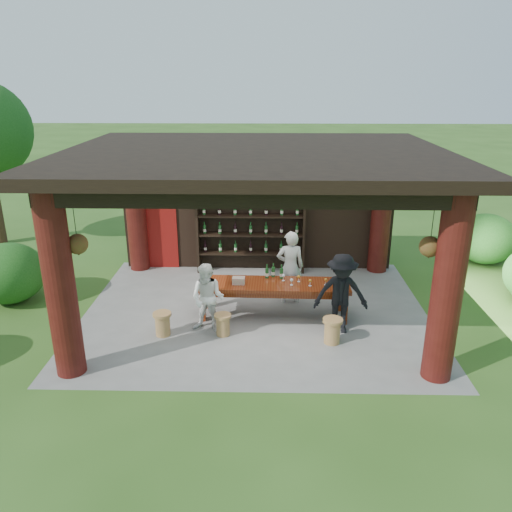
{
  "coord_description": "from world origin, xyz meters",
  "views": [
    {
      "loc": [
        0.23,
        -9.82,
        4.87
      ],
      "look_at": [
        0.0,
        0.4,
        1.15
      ],
      "focal_mm": 35.0,
      "sensor_mm": 36.0,
      "label": 1
    }
  ],
  "objects_px": {
    "stool_near_right": "(332,330)",
    "host": "(290,267)",
    "stool_far_left": "(163,323)",
    "tasting_table": "(274,288)",
    "wine_shelf": "(251,226)",
    "guest_man": "(341,294)",
    "guest_woman": "(208,298)",
    "napkin_basket": "(239,281)",
    "stool_near_left": "(223,324)"
  },
  "relations": [
    {
      "from": "tasting_table",
      "to": "stool_near_right",
      "type": "bearing_deg",
      "value": -45.61
    },
    {
      "from": "wine_shelf",
      "to": "tasting_table",
      "type": "relative_size",
      "value": 0.87
    },
    {
      "from": "stool_far_left",
      "to": "napkin_basket",
      "type": "height_order",
      "value": "napkin_basket"
    },
    {
      "from": "guest_man",
      "to": "host",
      "type": "bearing_deg",
      "value": 125.08
    },
    {
      "from": "guest_man",
      "to": "stool_near_left",
      "type": "bearing_deg",
      "value": -173.97
    },
    {
      "from": "stool_near_right",
      "to": "guest_woman",
      "type": "relative_size",
      "value": 0.36
    },
    {
      "from": "tasting_table",
      "to": "guest_man",
      "type": "bearing_deg",
      "value": -27.33
    },
    {
      "from": "wine_shelf",
      "to": "stool_near_right",
      "type": "bearing_deg",
      "value": -65.78
    },
    {
      "from": "wine_shelf",
      "to": "stool_near_left",
      "type": "bearing_deg",
      "value": -97.13
    },
    {
      "from": "tasting_table",
      "to": "napkin_basket",
      "type": "relative_size",
      "value": 12.33
    },
    {
      "from": "wine_shelf",
      "to": "host",
      "type": "height_order",
      "value": "wine_shelf"
    },
    {
      "from": "wine_shelf",
      "to": "guest_man",
      "type": "bearing_deg",
      "value": -60.16
    },
    {
      "from": "wine_shelf",
      "to": "guest_woman",
      "type": "bearing_deg",
      "value": -102.58
    },
    {
      "from": "wine_shelf",
      "to": "stool_near_left",
      "type": "height_order",
      "value": "wine_shelf"
    },
    {
      "from": "tasting_table",
      "to": "stool_far_left",
      "type": "distance_m",
      "value": 2.41
    },
    {
      "from": "stool_near_right",
      "to": "host",
      "type": "distance_m",
      "value": 2.08
    },
    {
      "from": "tasting_table",
      "to": "wine_shelf",
      "type": "bearing_deg",
      "value": 102.3
    },
    {
      "from": "napkin_basket",
      "to": "host",
      "type": "bearing_deg",
      "value": 34.45
    },
    {
      "from": "stool_near_right",
      "to": "guest_man",
      "type": "bearing_deg",
      "value": 66.62
    },
    {
      "from": "stool_near_right",
      "to": "guest_woman",
      "type": "xyz_separation_m",
      "value": [
        -2.43,
        0.44,
        0.44
      ]
    },
    {
      "from": "stool_near_left",
      "to": "guest_woman",
      "type": "height_order",
      "value": "guest_woman"
    },
    {
      "from": "stool_far_left",
      "to": "wine_shelf",
      "type": "bearing_deg",
      "value": 65.19
    },
    {
      "from": "stool_near_left",
      "to": "tasting_table",
      "type": "bearing_deg",
      "value": 41.25
    },
    {
      "from": "stool_far_left",
      "to": "tasting_table",
      "type": "bearing_deg",
      "value": 22.59
    },
    {
      "from": "stool_near_right",
      "to": "host",
      "type": "relative_size",
      "value": 0.3
    },
    {
      "from": "tasting_table",
      "to": "stool_near_left",
      "type": "relative_size",
      "value": 7.23
    },
    {
      "from": "stool_far_left",
      "to": "host",
      "type": "xyz_separation_m",
      "value": [
        2.57,
        1.63,
        0.58
      ]
    },
    {
      "from": "host",
      "to": "stool_near_right",
      "type": "bearing_deg",
      "value": 108.0
    },
    {
      "from": "host",
      "to": "guest_woman",
      "type": "xyz_separation_m",
      "value": [
        -1.68,
        -1.42,
        -0.12
      ]
    },
    {
      "from": "tasting_table",
      "to": "guest_man",
      "type": "height_order",
      "value": "guest_man"
    },
    {
      "from": "host",
      "to": "stool_near_left",
      "type": "bearing_deg",
      "value": 45.39
    },
    {
      "from": "guest_man",
      "to": "tasting_table",
      "type": "bearing_deg",
      "value": 153.76
    },
    {
      "from": "stool_near_right",
      "to": "guest_woman",
      "type": "bearing_deg",
      "value": 169.82
    },
    {
      "from": "wine_shelf",
      "to": "napkin_basket",
      "type": "bearing_deg",
      "value": -93.58
    },
    {
      "from": "guest_woman",
      "to": "tasting_table",
      "type": "bearing_deg",
      "value": 42.69
    },
    {
      "from": "stool_far_left",
      "to": "napkin_basket",
      "type": "distance_m",
      "value": 1.79
    },
    {
      "from": "wine_shelf",
      "to": "stool_near_right",
      "type": "height_order",
      "value": "wine_shelf"
    },
    {
      "from": "stool_near_left",
      "to": "guest_woman",
      "type": "bearing_deg",
      "value": 149.98
    },
    {
      "from": "wine_shelf",
      "to": "tasting_table",
      "type": "height_order",
      "value": "wine_shelf"
    },
    {
      "from": "napkin_basket",
      "to": "guest_woman",
      "type": "bearing_deg",
      "value": -130.94
    },
    {
      "from": "stool_near_left",
      "to": "stool_far_left",
      "type": "distance_m",
      "value": 1.19
    },
    {
      "from": "stool_near_left",
      "to": "host",
      "type": "height_order",
      "value": "host"
    },
    {
      "from": "napkin_basket",
      "to": "wine_shelf",
      "type": "bearing_deg",
      "value": 86.42
    },
    {
      "from": "stool_near_left",
      "to": "stool_far_left",
      "type": "xyz_separation_m",
      "value": [
        -1.19,
        -0.03,
        0.02
      ]
    },
    {
      "from": "stool_far_left",
      "to": "guest_woman",
      "type": "height_order",
      "value": "guest_woman"
    },
    {
      "from": "tasting_table",
      "to": "guest_woman",
      "type": "height_order",
      "value": "guest_woman"
    },
    {
      "from": "guest_man",
      "to": "guest_woman",
      "type": "bearing_deg",
      "value": -178.35
    },
    {
      "from": "stool_near_left",
      "to": "napkin_basket",
      "type": "xyz_separation_m",
      "value": [
        0.27,
        0.84,
        0.59
      ]
    },
    {
      "from": "stool_near_right",
      "to": "napkin_basket",
      "type": "distance_m",
      "value": 2.22
    },
    {
      "from": "wine_shelf",
      "to": "guest_woman",
      "type": "distance_m",
      "value": 3.44
    }
  ]
}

